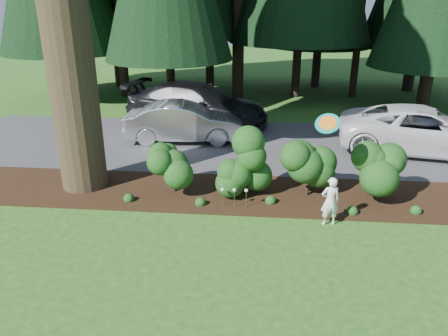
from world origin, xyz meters
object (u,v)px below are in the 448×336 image
car_white_suv (424,130)px  car_dark_suv (197,104)px  car_silver_wagon (185,122)px  child (330,201)px  frisbee (328,123)px

car_white_suv → car_dark_suv: bearing=81.8°
car_white_suv → car_dark_suv: 8.55m
car_silver_wagon → child: 7.37m
child → car_silver_wagon: bearing=-63.9°
car_silver_wagon → car_white_suv: size_ratio=0.77×
child → frisbee: 1.83m
car_white_suv → child: bearing=154.3°
car_silver_wagon → car_dark_suv: (0.14, 2.15, 0.14)m
car_silver_wagon → frisbee: frisbee is taller
car_white_suv → car_silver_wagon: bearing=96.3°
car_dark_suv → child: size_ratio=4.86×
car_dark_suv → frisbee: bearing=-138.0°
car_silver_wagon → car_white_suv: car_white_suv is taller
car_white_suv → car_dark_suv: (-8.14, 2.61, 0.08)m
frisbee → car_white_suv: bearing=52.1°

